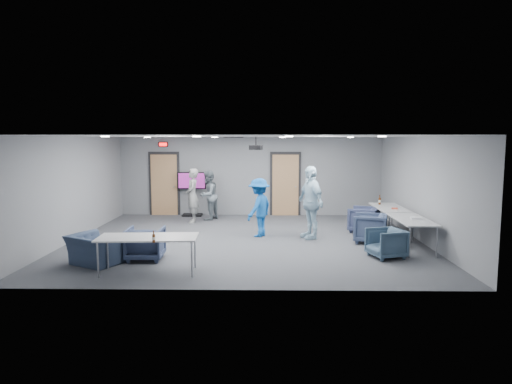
{
  "coord_description": "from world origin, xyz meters",
  "views": [
    {
      "loc": [
        0.46,
        -11.72,
        2.62
      ],
      "look_at": [
        0.24,
        0.57,
        1.2
      ],
      "focal_mm": 32.0,
      "sensor_mm": 36.0,
      "label": 1
    }
  ],
  "objects_px": {
    "table_right_b": "(412,221)",
    "table_front_left": "(148,239)",
    "tv_stand": "(192,191)",
    "table_right_a": "(390,209)",
    "bottle_front": "(154,238)",
    "chair_front_b": "(95,249)",
    "projector": "(256,147)",
    "chair_right_b": "(370,228)",
    "bottle_right": "(380,201)",
    "chair_right_a": "(364,219)",
    "chair_front_a": "(145,243)",
    "person_b": "(208,195)",
    "chair_right_c": "(386,243)",
    "person_c": "(310,202)",
    "person_d": "(259,207)",
    "person_a": "(192,196)"
  },
  "relations": [
    {
      "from": "person_a",
      "to": "bottle_right",
      "type": "height_order",
      "value": "person_a"
    },
    {
      "from": "chair_front_b",
      "to": "projector",
      "type": "bearing_deg",
      "value": -107.14
    },
    {
      "from": "chair_right_a",
      "to": "projector",
      "type": "height_order",
      "value": "projector"
    },
    {
      "from": "bottle_front",
      "to": "table_front_left",
      "type": "bearing_deg",
      "value": 115.48
    },
    {
      "from": "chair_front_b",
      "to": "tv_stand",
      "type": "bearing_deg",
      "value": -70.66
    },
    {
      "from": "chair_front_a",
      "to": "table_front_left",
      "type": "xyz_separation_m",
      "value": [
        0.32,
        -1.0,
        0.33
      ]
    },
    {
      "from": "person_c",
      "to": "chair_front_a",
      "type": "xyz_separation_m",
      "value": [
        -3.82,
        -2.25,
        -0.61
      ]
    },
    {
      "from": "person_b",
      "to": "chair_right_b",
      "type": "distance_m",
      "value": 5.58
    },
    {
      "from": "person_c",
      "to": "bottle_right",
      "type": "distance_m",
      "value": 2.5
    },
    {
      "from": "table_right_b",
      "to": "table_front_left",
      "type": "xyz_separation_m",
      "value": [
        -5.81,
        -2.1,
        0.0
      ]
    },
    {
      "from": "person_b",
      "to": "chair_front_a",
      "type": "bearing_deg",
      "value": 15.36
    },
    {
      "from": "table_right_b",
      "to": "table_right_a",
      "type": "bearing_deg",
      "value": 0.0
    },
    {
      "from": "chair_front_b",
      "to": "table_front_left",
      "type": "relative_size",
      "value": 0.5
    },
    {
      "from": "chair_front_a",
      "to": "person_d",
      "type": "bearing_deg",
      "value": -136.68
    },
    {
      "from": "chair_front_b",
      "to": "projector",
      "type": "height_order",
      "value": "projector"
    },
    {
      "from": "person_b",
      "to": "chair_right_c",
      "type": "bearing_deg",
      "value": 67.86
    },
    {
      "from": "table_right_a",
      "to": "table_front_left",
      "type": "xyz_separation_m",
      "value": [
        -5.81,
        -4.0,
        0.0
      ]
    },
    {
      "from": "table_right_b",
      "to": "tv_stand",
      "type": "distance_m",
      "value": 7.6
    },
    {
      "from": "bottle_right",
      "to": "table_right_a",
      "type": "bearing_deg",
      "value": -73.14
    },
    {
      "from": "tv_stand",
      "to": "table_right_b",
      "type": "bearing_deg",
      "value": -37.74
    },
    {
      "from": "chair_front_a",
      "to": "tv_stand",
      "type": "xyz_separation_m",
      "value": [
        0.12,
        5.75,
        0.5
      ]
    },
    {
      "from": "person_b",
      "to": "bottle_right",
      "type": "height_order",
      "value": "person_b"
    },
    {
      "from": "bottle_front",
      "to": "chair_right_a",
      "type": "bearing_deg",
      "value": 43.48
    },
    {
      "from": "chair_front_a",
      "to": "bottle_right",
      "type": "distance_m",
      "value": 6.95
    },
    {
      "from": "chair_right_c",
      "to": "chair_front_b",
      "type": "distance_m",
      "value": 6.3
    },
    {
      "from": "chair_right_b",
      "to": "bottle_front",
      "type": "relative_size",
      "value": 3.67
    },
    {
      "from": "table_right_a",
      "to": "chair_right_b",
      "type": "bearing_deg",
      "value": 145.82
    },
    {
      "from": "chair_front_a",
      "to": "table_front_left",
      "type": "bearing_deg",
      "value": 105.94
    },
    {
      "from": "table_front_left",
      "to": "bottle_front",
      "type": "xyz_separation_m",
      "value": [
        0.24,
        -0.51,
        0.12
      ]
    },
    {
      "from": "chair_right_b",
      "to": "bottle_right",
      "type": "distance_m",
      "value": 1.93
    },
    {
      "from": "table_front_left",
      "to": "table_right_a",
      "type": "bearing_deg",
      "value": 31.39
    },
    {
      "from": "projector",
      "to": "table_right_b",
      "type": "bearing_deg",
      "value": -9.86
    },
    {
      "from": "chair_right_a",
      "to": "bottle_front",
      "type": "xyz_separation_m",
      "value": [
        -4.86,
        -4.61,
        0.45
      ]
    },
    {
      "from": "person_c",
      "to": "table_right_b",
      "type": "distance_m",
      "value": 2.6
    },
    {
      "from": "person_c",
      "to": "bottle_front",
      "type": "distance_m",
      "value": 4.98
    },
    {
      "from": "bottle_front",
      "to": "tv_stand",
      "type": "relative_size",
      "value": 0.15
    },
    {
      "from": "person_b",
      "to": "table_right_b",
      "type": "height_order",
      "value": "person_b"
    },
    {
      "from": "chair_right_a",
      "to": "bottle_front",
      "type": "bearing_deg",
      "value": -22.43
    },
    {
      "from": "chair_right_b",
      "to": "projector",
      "type": "bearing_deg",
      "value": -92.3
    },
    {
      "from": "person_c",
      "to": "chair_right_a",
      "type": "distance_m",
      "value": 1.91
    },
    {
      "from": "chair_front_b",
      "to": "tv_stand",
      "type": "xyz_separation_m",
      "value": [
        1.08,
        6.15,
        0.54
      ]
    },
    {
      "from": "person_c",
      "to": "person_b",
      "type": "bearing_deg",
      "value": -155.92
    },
    {
      "from": "chair_front_b",
      "to": "table_front_left",
      "type": "xyz_separation_m",
      "value": [
        1.28,
        -0.6,
        0.37
      ]
    },
    {
      "from": "table_front_left",
      "to": "projector",
      "type": "bearing_deg",
      "value": 58.28
    },
    {
      "from": "table_right_b",
      "to": "tv_stand",
      "type": "bearing_deg",
      "value": 52.26
    },
    {
      "from": "chair_right_b",
      "to": "tv_stand",
      "type": "bearing_deg",
      "value": -111.2
    },
    {
      "from": "chair_right_a",
      "to": "chair_front_b",
      "type": "height_order",
      "value": "chair_right_a"
    },
    {
      "from": "person_d",
      "to": "projector",
      "type": "distance_m",
      "value": 1.64
    },
    {
      "from": "tv_stand",
      "to": "projector",
      "type": "distance_m",
      "value": 4.04
    },
    {
      "from": "person_b",
      "to": "tv_stand",
      "type": "height_order",
      "value": "person_b"
    }
  ]
}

